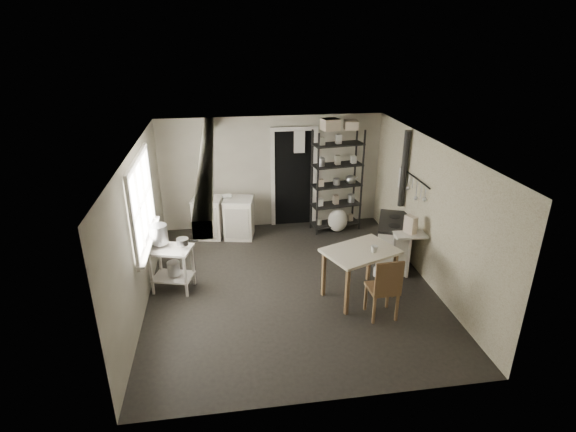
{
  "coord_description": "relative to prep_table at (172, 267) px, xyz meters",
  "views": [
    {
      "loc": [
        -0.98,
        -6.25,
        3.89
      ],
      "look_at": [
        0.0,
        0.3,
        1.1
      ],
      "focal_mm": 28.0,
      "sensor_mm": 36.0,
      "label": 1
    }
  ],
  "objects": [
    {
      "name": "wall_back",
      "position": [
        1.87,
        2.34,
        0.75
      ],
      "size": [
        4.5,
        0.02,
        2.3
      ],
      "primitive_type": "cube",
      "color": "#ABA592",
      "rests_on": "ground"
    },
    {
      "name": "wall_front",
      "position": [
        1.87,
        -2.66,
        0.75
      ],
      "size": [
        4.5,
        0.02,
        2.3
      ],
      "primitive_type": "cube",
      "color": "#ABA592",
      "rests_on": "ground"
    },
    {
      "name": "floor",
      "position": [
        1.87,
        -0.16,
        -0.4
      ],
      "size": [
        5.0,
        5.0,
        0.0
      ],
      "primitive_type": "plane",
      "color": "black",
      "rests_on": "ground"
    },
    {
      "name": "shelf_rack",
      "position": [
        3.12,
        1.91,
        0.55
      ],
      "size": [
        1.03,
        0.53,
        2.08
      ],
      "primitive_type": null,
      "rotation": [
        0.0,
        0.0,
        0.15
      ],
      "color": "black",
      "rests_on": "ground"
    },
    {
      "name": "table_cup",
      "position": [
        3.03,
        -0.72,
        0.41
      ],
      "size": [
        0.11,
        0.11,
        0.1
      ],
      "primitive_type": "imported",
      "rotation": [
        0.0,
        0.0,
        -0.04
      ],
      "color": "silver",
      "rests_on": "work_table"
    },
    {
      "name": "counter_cup",
      "position": [
        0.51,
        1.72,
        0.57
      ],
      "size": [
        0.15,
        0.15,
        0.09
      ],
      "primitive_type": "imported",
      "rotation": [
        0.0,
        0.0,
        0.39
      ],
      "color": "silver",
      "rests_on": "base_cabinets"
    },
    {
      "name": "prep_table",
      "position": [
        0.0,
        0.0,
        0.0
      ],
      "size": [
        0.74,
        0.61,
        0.73
      ],
      "primitive_type": null,
      "rotation": [
        0.0,
        0.0,
        -0.27
      ],
      "color": "silver",
      "rests_on": "ground"
    },
    {
      "name": "saucepan",
      "position": [
        0.2,
        -0.03,
        0.45
      ],
      "size": [
        0.2,
        0.2,
        0.1
      ],
      "primitive_type": "cylinder",
      "rotation": [
        0.0,
        0.0,
        0.11
      ],
      "color": "silver",
      "rests_on": "prep_table"
    },
    {
      "name": "wall_right",
      "position": [
        4.12,
        -0.16,
        0.75
      ],
      "size": [
        0.02,
        5.0,
        2.3
      ],
      "primitive_type": "cube",
      "color": "#ABA592",
      "rests_on": "ground"
    },
    {
      "name": "storage_box_a",
      "position": [
        2.94,
        1.89,
        1.61
      ],
      "size": [
        0.36,
        0.33,
        0.22
      ],
      "primitive_type": "cube",
      "rotation": [
        0.0,
        0.0,
        0.21
      ],
      "color": "beige",
      "rests_on": "shelf_rack"
    },
    {
      "name": "wall_left",
      "position": [
        -0.38,
        -0.16,
        0.75
      ],
      "size": [
        0.02,
        5.0,
        2.3
      ],
      "primitive_type": "cube",
      "color": "#ABA592",
      "rests_on": "ground"
    },
    {
      "name": "base_cabinets",
      "position": [
        0.83,
        1.88,
        0.06
      ],
      "size": [
        1.31,
        0.75,
        0.81
      ],
      "primitive_type": null,
      "rotation": [
        0.0,
        0.0,
        -0.19
      ],
      "color": "silver",
      "rests_on": "ground"
    },
    {
      "name": "stovepipe",
      "position": [
        4.03,
        0.78,
        1.19
      ],
      "size": [
        0.1,
        0.1,
        1.29
      ],
      "primitive_type": null,
      "rotation": [
        0.0,
        0.0,
        -0.02
      ],
      "color": "black",
      "rests_on": "stove"
    },
    {
      "name": "work_table",
      "position": [
        2.86,
        -0.62,
        -0.02
      ],
      "size": [
        1.25,
        1.08,
        0.8
      ],
      "primitive_type": null,
      "rotation": [
        0.0,
        0.0,
        0.39
      ],
      "color": "beige",
      "rests_on": "ground"
    },
    {
      "name": "floor_crock",
      "position": [
        3.36,
        -0.08,
        -0.33
      ],
      "size": [
        0.13,
        0.13,
        0.15
      ],
      "primitive_type": "cylinder",
      "rotation": [
        0.0,
        0.0,
        -0.04
      ],
      "color": "silver",
      "rests_on": "ground"
    },
    {
      "name": "ceiling",
      "position": [
        1.87,
        -0.16,
        1.9
      ],
      "size": [
        5.0,
        5.0,
        0.0
      ],
      "primitive_type": "plane",
      "rotation": [
        3.14,
        0.0,
        0.0
      ],
      "color": "silver",
      "rests_on": "wall_back"
    },
    {
      "name": "stockpot",
      "position": [
        -0.16,
        0.1,
        0.54
      ],
      "size": [
        0.33,
        0.33,
        0.3
      ],
      "primitive_type": "cylinder",
      "rotation": [
        0.0,
        0.0,
        0.22
      ],
      "color": "silver",
      "rests_on": "prep_table"
    },
    {
      "name": "utensil_rail",
      "position": [
        4.06,
        0.44,
        1.15
      ],
      "size": [
        0.06,
        1.2,
        0.44
      ],
      "primitive_type": null,
      "color": "silver",
      "rests_on": "wall_right"
    },
    {
      "name": "mixing_bowl",
      "position": [
        0.92,
        1.88,
        0.56
      ],
      "size": [
        0.33,
        0.33,
        0.07
      ],
      "primitive_type": "imported",
      "rotation": [
        0.0,
        0.0,
        0.17
      ],
      "color": "silver",
      "rests_on": "base_cabinets"
    },
    {
      "name": "bucket",
      "position": [
        0.02,
        -0.01,
        -0.02
      ],
      "size": [
        0.25,
        0.25,
        0.22
      ],
      "primitive_type": "cylinder",
      "rotation": [
        0.0,
        0.0,
        0.35
      ],
      "color": "silver",
      "rests_on": "prep_table"
    },
    {
      "name": "side_ledge",
      "position": [
        3.82,
        -0.2,
        0.03
      ],
      "size": [
        0.54,
        0.31,
        0.81
      ],
      "primitive_type": null,
      "rotation": [
        0.0,
        0.0,
        -0.06
      ],
      "color": "silver",
      "rests_on": "ground"
    },
    {
      "name": "oats_box",
      "position": [
        3.83,
        -0.15,
        0.61
      ],
      "size": [
        0.18,
        0.22,
        0.29
      ],
      "primitive_type": "cube",
      "rotation": [
        0.0,
        0.0,
        0.4
      ],
      "color": "beige",
      "rests_on": "side_ledge"
    },
    {
      "name": "storage_box_b",
      "position": [
        3.35,
        1.9,
        1.59
      ],
      "size": [
        0.29,
        0.27,
        0.17
      ],
      "primitive_type": "cube",
      "rotation": [
        0.0,
        0.0,
        -0.12
      ],
      "color": "beige",
      "rests_on": "shelf_rack"
    },
    {
      "name": "shelf_jar",
      "position": [
        2.78,
        1.88,
        0.97
      ],
      "size": [
        0.11,
        0.11,
        0.19
      ],
      "primitive_type": "imported",
      "rotation": [
        0.0,
        0.0,
        -0.3
      ],
      "color": "silver",
      "rests_on": "shelf_rack"
    },
    {
      "name": "stove",
      "position": [
        3.79,
        0.36,
        0.04
      ],
      "size": [
        0.9,
        1.15,
        0.8
      ],
      "primitive_type": null,
      "rotation": [
        0.0,
        0.0,
        -0.38
      ],
      "color": "silver",
      "rests_on": "ground"
    },
    {
      "name": "ceiling_beam",
      "position": [
        0.67,
        -0.16,
        1.8
      ],
      "size": [
        0.18,
        5.0,
        0.18
      ],
      "primitive_type": null,
      "color": "silver",
      "rests_on": "ceiling"
    },
    {
      "name": "flour_sack",
      "position": [
        3.14,
        1.78,
        -0.16
      ],
      "size": [
        0.42,
        0.36,
        0.49
      ],
      "primitive_type": "ellipsoid",
      "rotation": [
        0.0,
        0.0,
        0.04
      ],
      "color": "silver",
      "rests_on": "ground"
    },
    {
      "name": "window",
      "position": [
        -0.35,
        0.04,
        1.1
      ],
      "size": [
        0.12,
        1.76,
        1.28
      ],
      "primitive_type": null,
      "color": "silver",
      "rests_on": "wall_left"
    },
    {
      "name": "doorway",
      "position": [
        2.32,
        2.31,
        0.6
      ],
      "size": [
        0.96,
        0.1,
        2.08
      ],
      "primitive_type": null,
      "color": "silver",
      "rests_on": "ground"
    },
    {
      "name": "wallpaper_panel",
      "position": [
        4.11,
        -0.16,
        0.75
      ],
      "size": [
        0.01,
        5.0,
        2.3
      ],
      "primitive_type": null,
      "color": "beige",
      "rests_on": "wall_right"
    },
    {
      "name": "chair",
      "position": [
        3.03,
        -1.17,
        0.08
      ],
      "size": [
        0.42,
        0.44,
        0.97
      ],
      "primitive_type": null,
      "rotation": [
        0.0,
        0.0,
        0.04
      ],
      "color": "brown",
      "rests_on": "ground"
    }
  ]
}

